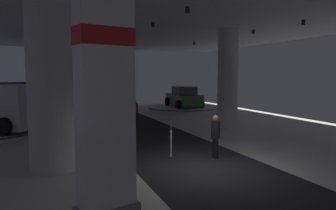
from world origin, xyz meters
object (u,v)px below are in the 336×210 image
(pickup_truck_deep_left, at_px, (27,102))
(display_car_deep_right, at_px, (184,98))
(display_platform_deep_left, at_px, (32,118))
(display_platform_deep_right, at_px, (184,109))
(visitor_walking_near, at_px, (215,134))
(visitor_walking_far, at_px, (135,111))
(brand_sign_pylon, at_px, (105,110))
(column_left, at_px, (51,84))
(column_right, at_px, (228,80))

(pickup_truck_deep_left, relative_size, display_car_deep_right, 1.29)
(display_platform_deep_left, height_order, display_platform_deep_right, display_platform_deep_right)
(visitor_walking_near, distance_m, visitor_walking_far, 7.87)
(brand_sign_pylon, height_order, display_car_deep_right, brand_sign_pylon)
(column_left, relative_size, display_car_deep_right, 1.27)
(pickup_truck_deep_left, height_order, display_platform_deep_right, pickup_truck_deep_left)
(column_right, bearing_deg, visitor_walking_near, -126.10)
(pickup_truck_deep_left, bearing_deg, visitor_walking_near, -63.27)
(brand_sign_pylon, bearing_deg, visitor_walking_near, 37.18)
(visitor_walking_near, relative_size, visitor_walking_far, 1.00)
(brand_sign_pylon, xyz_separation_m, pickup_truck_deep_left, (-2.16, 16.96, -1.18))
(pickup_truck_deep_left, xyz_separation_m, visitor_walking_near, (6.77, -13.45, -0.25))
(pickup_truck_deep_left, height_order, visitor_walking_near, pickup_truck_deep_left)
(brand_sign_pylon, relative_size, pickup_truck_deep_left, 0.82)
(display_platform_deep_left, bearing_deg, display_car_deep_right, 3.75)
(column_left, distance_m, visitor_walking_far, 8.75)
(column_right, relative_size, display_platform_deep_left, 0.97)
(pickup_truck_deep_left, height_order, visitor_walking_far, pickup_truck_deep_left)
(display_platform_deep_left, bearing_deg, pickup_truck_deep_left, 146.62)
(brand_sign_pylon, relative_size, display_platform_deep_left, 0.80)
(brand_sign_pylon, xyz_separation_m, visitor_walking_near, (4.62, 3.50, -1.44))
(column_right, xyz_separation_m, pickup_truck_deep_left, (-10.46, 8.40, -1.59))
(column_left, height_order, pickup_truck_deep_left, column_left)
(pickup_truck_deep_left, distance_m, visitor_walking_far, 8.21)
(brand_sign_pylon, bearing_deg, display_car_deep_right, 60.92)
(visitor_walking_near, bearing_deg, display_platform_deep_left, 116.11)
(column_right, bearing_deg, pickup_truck_deep_left, 141.25)
(column_right, relative_size, display_car_deep_right, 1.27)
(column_right, distance_m, display_platform_deep_right, 9.48)
(pickup_truck_deep_left, distance_m, visitor_walking_near, 15.07)
(brand_sign_pylon, bearing_deg, visitor_walking_far, 71.38)
(column_right, relative_size, column_left, 1.00)
(pickup_truck_deep_left, xyz_separation_m, visitor_walking_far, (5.98, -5.62, -0.25))
(display_car_deep_right, xyz_separation_m, visitor_walking_near, (-5.14, -14.04, -0.22))
(column_right, height_order, pickup_truck_deep_left, column_right)
(column_right, xyz_separation_m, display_car_deep_right, (1.45, 8.98, -1.63))
(column_left, height_order, brand_sign_pylon, column_left)
(visitor_walking_far, bearing_deg, pickup_truck_deep_left, 136.74)
(display_car_deep_right, distance_m, visitor_walking_far, 8.59)
(display_platform_deep_left, xyz_separation_m, visitor_walking_near, (6.51, -13.28, 0.78))
(column_right, distance_m, visitor_walking_near, 6.53)
(display_platform_deep_right, xyz_separation_m, visitor_walking_far, (-5.94, -6.24, 0.71))
(column_left, bearing_deg, pickup_truck_deep_left, 95.57)
(display_platform_deep_right, bearing_deg, display_car_deep_right, -93.24)
(column_left, distance_m, display_platform_deep_right, 17.30)
(visitor_walking_near, bearing_deg, column_right, 53.90)
(brand_sign_pylon, relative_size, visitor_walking_far, 2.86)
(brand_sign_pylon, xyz_separation_m, display_platform_deep_left, (-1.89, 16.78, -2.22))
(column_left, relative_size, brand_sign_pylon, 1.21)
(display_platform_deep_left, height_order, display_car_deep_right, display_car_deep_right)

